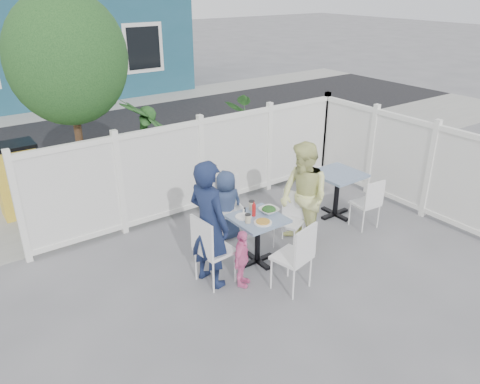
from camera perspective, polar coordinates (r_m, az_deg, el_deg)
ground at (r=6.52m, az=5.92°, el=-9.89°), size 80.00×80.00×0.00m
near_sidewalk at (r=9.33m, az=-9.54°, el=1.02°), size 24.00×2.60×0.01m
street at (r=12.58m, az=-17.19°, el=6.44°), size 24.00×5.00×0.01m
far_sidewalk at (r=15.46m, az=-21.11°, el=9.14°), size 24.00×1.60×0.01m
fence_back at (r=7.93m, az=-4.71°, el=3.09°), size 5.86×0.08×1.60m
fence_right at (r=8.56m, az=18.80°, el=3.47°), size 0.08×3.66×1.60m
tree at (r=7.63m, az=-20.30°, el=14.94°), size 1.80×1.62×3.59m
utility_cabinet at (r=8.62m, az=-25.41°, el=1.15°), size 0.65×0.46×1.20m
potted_shrub_a at (r=8.19m, az=-11.12°, el=4.54°), size 1.24×1.24×1.87m
potted_shrub_b at (r=9.36m, az=2.83°, el=6.48°), size 1.69×1.56×1.56m
main_table at (r=6.46m, az=2.17°, el=-4.38°), size 0.67×0.67×0.71m
spare_table at (r=7.90m, az=11.82°, el=1.11°), size 0.74×0.74×0.77m
chair_left at (r=6.01m, az=-3.72°, el=-6.56°), size 0.46×0.48×0.98m
chair_right at (r=6.96m, az=6.24°, el=-2.87°), size 0.49×0.50×0.84m
chair_back at (r=7.14m, az=-1.48°, el=-1.31°), size 0.53×0.52×0.96m
chair_near at (r=5.92m, az=7.00°, el=-7.40°), size 0.51×0.50×0.95m
chair_spare at (r=7.65m, az=15.46°, el=-1.01°), size 0.41×0.40×0.84m
man at (r=5.91m, az=-3.81°, el=-3.94°), size 0.53×0.70×1.71m
woman at (r=6.79m, az=7.76°, el=-0.64°), size 0.68×0.83×1.62m
boy at (r=7.08m, az=-1.67°, el=-1.64°), size 0.56×0.39×1.10m
toddler at (r=6.06m, az=0.23°, el=-8.15°), size 0.49×0.44×0.80m
plate_main at (r=6.24m, az=2.81°, el=-3.74°), size 0.25×0.25×0.02m
plate_side at (r=6.39m, az=0.43°, el=-3.03°), size 0.23×0.23×0.02m
salad_bowl at (r=6.51m, az=3.54°, el=-2.26°), size 0.26×0.26×0.06m
coffee_cup_a at (r=6.23m, az=0.97°, el=-3.29°), size 0.08×0.08×0.11m
coffee_cup_b at (r=6.58m, az=1.42°, el=-1.66°), size 0.08×0.08×0.12m
ketchup_bottle at (r=6.39m, az=1.71°, el=-2.24°), size 0.05×0.05×0.17m
salt_shaker at (r=6.47m, az=0.44°, el=-2.37°), size 0.03×0.03×0.06m
pepper_shaker at (r=6.51m, az=0.57°, el=-2.19°), size 0.03×0.03×0.07m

